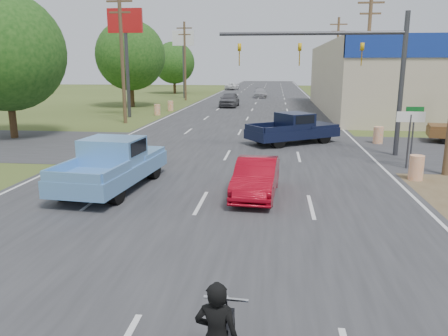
# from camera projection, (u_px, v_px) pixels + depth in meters

# --- Properties ---
(main_road) EXTENTS (15.00, 180.00, 0.02)m
(main_road) POSITION_uv_depth(u_px,v_px,m) (252.00, 110.00, 45.41)
(main_road) COLOR #2D2D30
(main_road) RESTS_ON ground
(cross_road) EXTENTS (120.00, 10.00, 0.02)m
(cross_road) POSITION_uv_depth(u_px,v_px,m) (231.00, 148.00, 24.14)
(cross_road) COLOR #2D2D30
(cross_road) RESTS_ON ground
(utility_pole_2) EXTENTS (2.00, 0.28, 10.00)m
(utility_pole_2) POSITION_uv_depth(u_px,v_px,m) (367.00, 55.00, 34.43)
(utility_pole_2) COLOR #4C3823
(utility_pole_2) RESTS_ON ground
(utility_pole_3) EXTENTS (2.00, 0.28, 10.00)m
(utility_pole_3) POSITION_uv_depth(u_px,v_px,m) (337.00, 59.00, 51.84)
(utility_pole_3) COLOR #4C3823
(utility_pole_3) RESTS_ON ground
(utility_pole_5) EXTENTS (2.00, 0.28, 10.00)m
(utility_pole_5) POSITION_uv_depth(u_px,v_px,m) (122.00, 54.00, 33.67)
(utility_pole_5) COLOR #4C3823
(utility_pole_5) RESTS_ON ground
(utility_pole_6) EXTENTS (2.00, 0.28, 10.00)m
(utility_pole_6) POSITION_uv_depth(u_px,v_px,m) (185.00, 59.00, 56.88)
(utility_pole_6) COLOR #4C3823
(utility_pole_6) RESTS_ON ground
(tree_0) EXTENTS (7.14, 7.14, 8.84)m
(tree_0) POSITION_uv_depth(u_px,v_px,m) (5.00, 52.00, 26.45)
(tree_0) COLOR #422D19
(tree_0) RESTS_ON ground
(tree_1) EXTENTS (7.56, 7.56, 9.36)m
(tree_1) POSITION_uv_depth(u_px,v_px,m) (130.00, 55.00, 47.60)
(tree_1) COLOR #422D19
(tree_1) RESTS_ON ground
(tree_2) EXTENTS (6.72, 6.72, 8.32)m
(tree_2) POSITION_uv_depth(u_px,v_px,m) (174.00, 63.00, 71.04)
(tree_2) COLOR #422D19
(tree_2) RESTS_ON ground
(tree_5) EXTENTS (7.98, 7.98, 9.88)m
(tree_5) POSITION_uv_depth(u_px,v_px,m) (405.00, 59.00, 93.88)
(tree_5) COLOR #422D19
(tree_5) RESTS_ON ground
(tree_6) EXTENTS (8.82, 8.82, 10.92)m
(tree_6) POSITION_uv_depth(u_px,v_px,m) (135.00, 57.00, 100.51)
(tree_6) COLOR #422D19
(tree_6) RESTS_ON ground
(barrel_0) EXTENTS (0.56, 0.56, 1.00)m
(barrel_0) POSITION_uv_depth(u_px,v_px,m) (416.00, 168.00, 17.32)
(barrel_0) COLOR orange
(barrel_0) RESTS_ON ground
(barrel_1) EXTENTS (0.56, 0.56, 1.00)m
(barrel_1) POSITION_uv_depth(u_px,v_px,m) (378.00, 135.00, 25.49)
(barrel_1) COLOR orange
(barrel_1) RESTS_ON ground
(barrel_2) EXTENTS (0.56, 0.56, 1.00)m
(barrel_2) POSITION_uv_depth(u_px,v_px,m) (157.00, 110.00, 40.46)
(barrel_2) COLOR orange
(barrel_2) RESTS_ON ground
(barrel_3) EXTENTS (0.56, 0.56, 1.00)m
(barrel_3) POSITION_uv_depth(u_px,v_px,m) (171.00, 106.00, 44.29)
(barrel_3) COLOR orange
(barrel_3) RESTS_ON ground
(pole_sign_left_near) EXTENTS (3.00, 0.35, 9.20)m
(pole_sign_left_near) POSITION_uv_depth(u_px,v_px,m) (126.00, 33.00, 37.23)
(pole_sign_left_near) COLOR #3F3F44
(pole_sign_left_near) RESTS_ON ground
(pole_sign_left_far) EXTENTS (3.00, 0.35, 9.20)m
(pole_sign_left_far) POSITION_uv_depth(u_px,v_px,m) (183.00, 46.00, 60.44)
(pole_sign_left_far) COLOR #3F3F44
(pole_sign_left_far) RESTS_ON ground
(lane_sign) EXTENTS (1.20, 0.08, 2.52)m
(lane_sign) POSITION_uv_depth(u_px,v_px,m) (410.00, 126.00, 18.91)
(lane_sign) COLOR #3F3F44
(lane_sign) RESTS_ON ground
(street_name_sign) EXTENTS (0.80, 0.08, 2.61)m
(street_name_sign) POSITION_uv_depth(u_px,v_px,m) (413.00, 128.00, 20.36)
(street_name_sign) COLOR #3F3F44
(street_name_sign) RESTS_ON ground
(signal_mast) EXTENTS (9.12, 0.40, 7.00)m
(signal_mast) POSITION_uv_depth(u_px,v_px,m) (347.00, 58.00, 21.42)
(signal_mast) COLOR #3F3F44
(signal_mast) RESTS_ON ground
(red_convertible) EXTENTS (1.63, 4.02, 1.30)m
(red_convertible) POSITION_uv_depth(u_px,v_px,m) (256.00, 178.00, 15.14)
(red_convertible) COLOR maroon
(red_convertible) RESTS_ON ground
(blue_pickup) EXTENTS (2.71, 5.87, 1.89)m
(blue_pickup) POSITION_uv_depth(u_px,v_px,m) (114.00, 163.00, 16.10)
(blue_pickup) COLOR black
(blue_pickup) RESTS_ON ground
(navy_pickup) EXTENTS (5.63, 4.80, 1.80)m
(navy_pickup) POSITION_uv_depth(u_px,v_px,m) (295.00, 128.00, 25.46)
(navy_pickup) COLOR black
(navy_pickup) RESTS_ON ground
(distant_car_grey) EXTENTS (2.06, 4.81, 1.62)m
(distant_car_grey) POSITION_uv_depth(u_px,v_px,m) (229.00, 100.00, 48.47)
(distant_car_grey) COLOR #535257
(distant_car_grey) RESTS_ON ground
(distant_car_silver) EXTENTS (2.02, 4.61, 1.32)m
(distant_car_silver) POSITION_uv_depth(u_px,v_px,m) (260.00, 93.00, 63.00)
(distant_car_silver) COLOR #A6A6AB
(distant_car_silver) RESTS_ON ground
(distant_car_white) EXTENTS (2.63, 4.91, 1.31)m
(distant_car_white) POSITION_uv_depth(u_px,v_px,m) (232.00, 86.00, 83.52)
(distant_car_white) COLOR white
(distant_car_white) RESTS_ON ground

